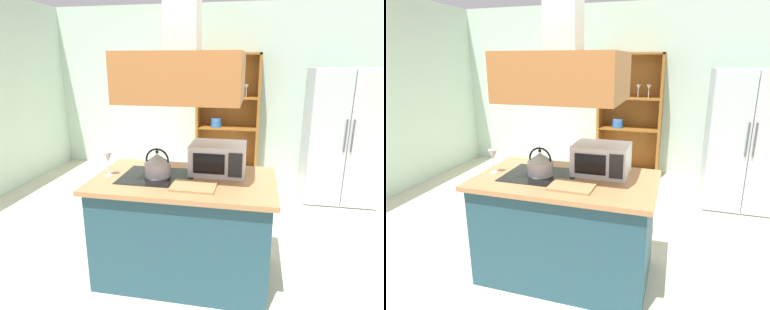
# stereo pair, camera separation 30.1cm
# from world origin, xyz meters

# --- Properties ---
(ground_plane) EXTENTS (7.80, 7.80, 0.00)m
(ground_plane) POSITION_xyz_m (0.00, 0.00, 0.00)
(ground_plane) COLOR beige
(wall_back) EXTENTS (6.00, 0.12, 2.70)m
(wall_back) POSITION_xyz_m (0.00, 3.00, 1.35)
(wall_back) COLOR silver
(wall_back) RESTS_ON ground
(kitchen_island) EXTENTS (1.49, 0.87, 0.90)m
(kitchen_island) POSITION_xyz_m (-0.07, -0.08, 0.45)
(kitchen_island) COLOR #214552
(kitchen_island) RESTS_ON ground
(range_hood) EXTENTS (0.90, 0.70, 1.17)m
(range_hood) POSITION_xyz_m (-0.07, -0.08, 1.81)
(range_hood) COLOR #A46230
(refrigerator) EXTENTS (0.90, 0.77, 1.74)m
(refrigerator) POSITION_xyz_m (1.61, 1.98, 0.87)
(refrigerator) COLOR #AEB4C9
(refrigerator) RESTS_ON ground
(dish_cabinet) EXTENTS (1.00, 0.40, 1.95)m
(dish_cabinet) POSITION_xyz_m (0.04, 2.78, 0.87)
(dish_cabinet) COLOR brown
(dish_cabinet) RESTS_ON ground
(kettle) EXTENTS (0.22, 0.22, 0.24)m
(kettle) POSITION_xyz_m (-0.29, -0.08, 1.00)
(kettle) COLOR #BFB8C0
(kettle) RESTS_ON kitchen_island
(cutting_board) EXTENTS (0.35, 0.25, 0.02)m
(cutting_board) POSITION_xyz_m (0.05, -0.27, 0.91)
(cutting_board) COLOR #A67D4F
(cutting_board) RESTS_ON kitchen_island
(microwave) EXTENTS (0.46, 0.35, 0.26)m
(microwave) POSITION_xyz_m (0.19, 0.11, 1.03)
(microwave) COLOR silver
(microwave) RESTS_ON kitchen_island
(wine_glass_on_counter) EXTENTS (0.08, 0.08, 0.21)m
(wine_glass_on_counter) POSITION_xyz_m (-0.70, -0.14, 1.05)
(wine_glass_on_counter) COLOR silver
(wine_glass_on_counter) RESTS_ON kitchen_island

